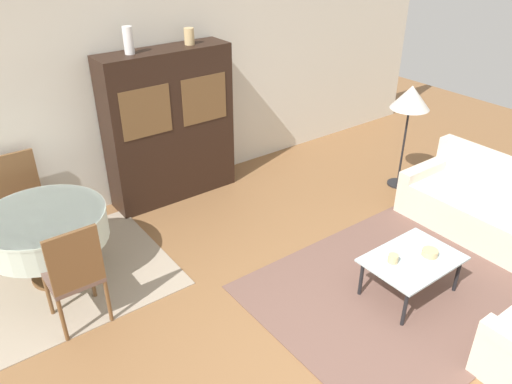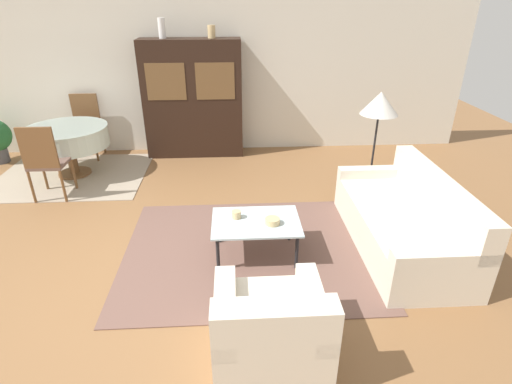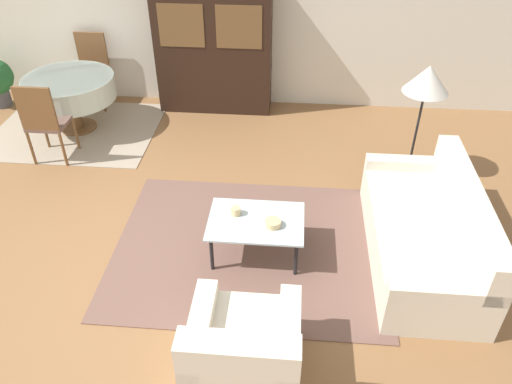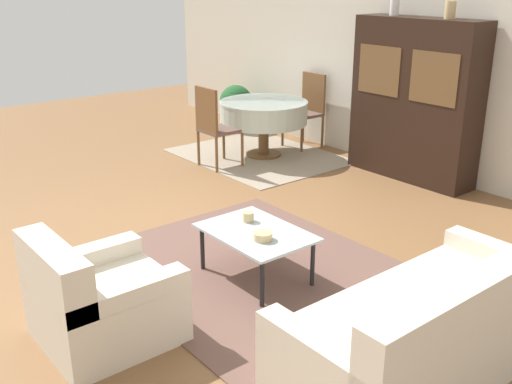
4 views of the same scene
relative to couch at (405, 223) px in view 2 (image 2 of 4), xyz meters
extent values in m
plane|color=brown|center=(-2.81, -0.35, -0.29)|extent=(14.00, 14.00, 0.00)
cube|color=beige|center=(-2.81, 3.28, 1.06)|extent=(10.00, 0.06, 2.70)
cube|color=brown|center=(-1.70, -0.02, -0.28)|extent=(2.66, 2.15, 0.01)
cube|color=gray|center=(-4.32, 2.13, -0.28)|extent=(2.20, 1.75, 0.01)
cube|color=beige|center=(-0.06, 0.00, -0.07)|extent=(0.92, 1.99, 0.42)
cube|color=beige|center=(0.30, 0.00, 0.33)|extent=(0.20, 1.99, 0.38)
cube|color=beige|center=(-0.06, -0.91, 0.20)|extent=(0.92, 0.16, 0.12)
cube|color=beige|center=(-0.06, 0.91, 0.20)|extent=(0.92, 0.16, 0.12)
cube|color=beige|center=(-1.60, -1.42, -0.08)|extent=(0.81, 0.85, 0.42)
cube|color=beige|center=(-1.60, -1.74, 0.31)|extent=(0.81, 0.20, 0.36)
cube|color=beige|center=(-1.93, -1.42, 0.19)|extent=(0.16, 0.85, 0.12)
cube|color=beige|center=(-1.27, -1.42, 0.19)|extent=(0.16, 0.85, 0.12)
cylinder|color=black|center=(-2.01, -0.35, -0.08)|extent=(0.04, 0.04, 0.39)
cylinder|color=black|center=(-1.23, -0.35, -0.08)|extent=(0.04, 0.04, 0.39)
cylinder|color=black|center=(-2.01, 0.16, -0.08)|extent=(0.04, 0.04, 0.39)
cylinder|color=black|center=(-1.23, 0.16, -0.08)|extent=(0.04, 0.04, 0.39)
cube|color=silver|center=(-1.62, -0.09, 0.12)|extent=(0.90, 0.64, 0.02)
cube|color=black|center=(-2.48, 3.01, 0.66)|extent=(1.60, 0.44, 1.89)
cube|color=brown|center=(-2.86, 2.79, 0.99)|extent=(0.61, 0.01, 0.57)
cube|color=brown|center=(-2.09, 2.79, 0.99)|extent=(0.61, 0.01, 0.57)
cylinder|color=brown|center=(-4.29, 2.19, -0.26)|extent=(0.48, 0.48, 0.03)
cylinder|color=brown|center=(-4.29, 2.19, -0.05)|extent=(0.14, 0.14, 0.45)
cylinder|color=beige|center=(-4.29, 2.19, 0.32)|extent=(1.17, 1.17, 0.30)
cylinder|color=beige|center=(-4.29, 2.19, 0.45)|extent=(1.18, 1.18, 0.03)
cylinder|color=brown|center=(-4.49, 1.67, -0.05)|extent=(0.04, 0.04, 0.45)
cylinder|color=brown|center=(-4.09, 1.67, -0.05)|extent=(0.04, 0.04, 0.45)
cylinder|color=brown|center=(-4.49, 1.27, -0.05)|extent=(0.04, 0.04, 0.45)
cylinder|color=brown|center=(-4.09, 1.27, -0.05)|extent=(0.04, 0.04, 0.45)
cube|color=brown|center=(-4.29, 1.47, 0.19)|extent=(0.44, 0.44, 0.04)
cube|color=brown|center=(-4.29, 1.27, 0.48)|extent=(0.44, 0.04, 0.54)
cylinder|color=brown|center=(-4.09, 2.72, -0.05)|extent=(0.04, 0.04, 0.45)
cylinder|color=brown|center=(-4.49, 2.72, -0.05)|extent=(0.04, 0.04, 0.45)
cylinder|color=brown|center=(-4.09, 3.12, -0.05)|extent=(0.04, 0.04, 0.45)
cylinder|color=brown|center=(-4.49, 3.12, -0.05)|extent=(0.04, 0.04, 0.45)
cube|color=brown|center=(-4.29, 2.92, 0.19)|extent=(0.44, 0.44, 0.04)
cube|color=brown|center=(-4.29, 3.12, 0.48)|extent=(0.44, 0.04, 0.54)
cylinder|color=black|center=(0.08, 1.42, -0.27)|extent=(0.28, 0.28, 0.02)
cylinder|color=black|center=(0.08, 1.42, 0.28)|extent=(0.03, 0.03, 1.09)
cone|color=beige|center=(0.08, 1.42, 0.95)|extent=(0.49, 0.49, 0.30)
cylinder|color=tan|center=(-1.82, -0.02, 0.17)|extent=(0.09, 0.09, 0.08)
cylinder|color=tan|center=(-1.46, -0.16, 0.16)|extent=(0.15, 0.15, 0.06)
cylinder|color=white|center=(-2.88, 3.01, 1.75)|extent=(0.11, 0.11, 0.29)
cylinder|color=tan|center=(-2.13, 3.01, 1.70)|extent=(0.12, 0.12, 0.19)
cylinder|color=#4C4C51|center=(-5.69, 2.79, -0.17)|extent=(0.27, 0.27, 0.24)
camera|label=1|loc=(-5.06, -2.24, 2.97)|focal=35.00mm
camera|label=2|loc=(-1.83, -3.62, 2.21)|focal=28.00mm
camera|label=3|loc=(-1.31, -3.69, 3.13)|focal=35.00mm
camera|label=4|loc=(1.79, -2.85, 2.06)|focal=42.00mm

